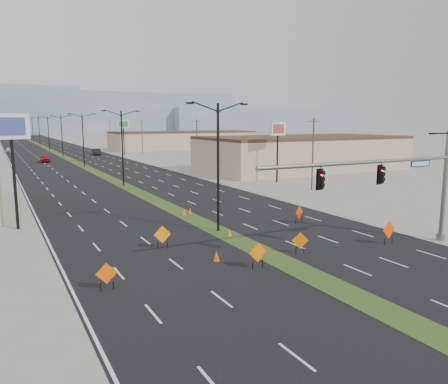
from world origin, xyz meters
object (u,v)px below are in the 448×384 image
construction_sign_0 (107,274)px  streetlight_3 (62,134)px  construction_sign_1 (258,253)px  construction_sign_2 (162,235)px  car_mid (97,152)px  streetlight_0 (218,163)px  pole_sign_east_far (123,127)px  cone_3 (184,212)px  construction_sign_3 (300,241)px  car_far (9,150)px  streetlight_2 (83,138)px  pole_sign_west (11,136)px  streetlight_6 (33,129)px  cone_1 (229,233)px  signal_mast (400,180)px  construction_sign_4 (389,230)px  streetlight_1 (122,146)px  streetlight_4 (48,132)px  cone_2 (190,211)px  car_left (45,159)px  construction_sign_5 (299,213)px  streetlight_5 (39,130)px  cone_0 (216,256)px  pole_sign_east_near (278,134)px

construction_sign_0 → streetlight_3: bearing=89.7°
construction_sign_1 → construction_sign_2: (-3.55, 6.54, -0.01)m
car_mid → streetlight_0: bearing=-92.5°
construction_sign_1 → pole_sign_east_far: bearing=73.3°
cone_3 → pole_sign_east_far: 75.83m
construction_sign_0 → construction_sign_3: (12.67, 0.34, -0.01)m
car_far → streetlight_2: bearing=-72.6°
car_mid → pole_sign_west: (-22.32, -76.24, 6.71)m
streetlight_6 → construction_sign_0: bearing=-93.5°
cone_1 → signal_mast: bearing=-43.7°
construction_sign_4 → cone_1: size_ratio=2.97×
streetlight_3 → construction_sign_0: 92.93m
streetlight_1 → construction_sign_3: 36.20m
car_mid → car_far: 28.52m
signal_mast → construction_sign_1: bearing=174.6°
streetlight_0 → car_far: bearing=96.1°
streetlight_4 → cone_3: streetlight_4 is taller
streetlight_2 → cone_2: 49.29m
streetlight_6 → car_far: size_ratio=2.21×
streetlight_0 → pole_sign_east_far: bearing=79.9°
streetlight_0 → construction_sign_1: (-2.00, -9.00, -4.47)m
car_left → construction_sign_5: bearing=-77.5°
car_mid → cone_3: (-8.43, -77.83, -0.50)m
cone_2 → streetlight_3: bearing=90.5°
construction_sign_0 → streetlight_6: bearing=92.8°
streetlight_5 → construction_sign_3: streetlight_5 is taller
streetlight_1 → construction_sign_5: bearing=-75.7°
cone_3 → car_left: bearing=95.0°
car_far → cone_3: car_far is taller
streetlight_0 → pole_sign_west: streetlight_0 is taller
cone_0 → construction_sign_1: bearing=-57.8°
construction_sign_2 → pole_sign_east_far: bearing=79.4°
signal_mast → construction_sign_1: signal_mast is taller
car_far → cone_0: size_ratio=6.70×
car_left → cone_0: 76.41m
construction_sign_4 → construction_sign_2: bearing=148.7°
streetlight_5 → car_mid: bearing=-81.5°
car_mid → construction_sign_3: bearing=-90.8°
streetlight_1 → streetlight_4: 84.00m
streetlight_4 → construction_sign_0: 120.76m
streetlight_1 → construction_sign_5: 30.09m
streetlight_3 → streetlight_5: (0.00, 56.00, 0.00)m
streetlight_5 → signal_mast: bearing=-86.7°
streetlight_4 → cone_3: bearing=-90.1°
construction_sign_2 → cone_2: (6.16, 9.45, -0.64)m
pole_sign_east_near → construction_sign_2: bearing=-149.4°
pole_sign_east_near → cone_2: bearing=-156.1°
pole_sign_west → streetlight_1: bearing=30.7°
car_left → construction_sign_0: car_left is taller
car_left → pole_sign_west: pole_sign_west is taller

